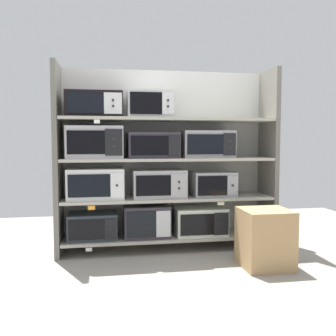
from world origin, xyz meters
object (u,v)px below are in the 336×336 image
at_px(microwave_4, 159,183).
at_px(microwave_6, 95,142).
at_px(microwave_8, 207,144).
at_px(shipping_carton, 265,238).
at_px(microwave_0, 93,226).
at_px(microwave_7, 153,145).
at_px(microwave_9, 94,105).
at_px(microwave_10, 150,105).
at_px(microwave_1, 146,221).
at_px(microwave_3, 96,184).
at_px(microwave_5, 213,184).
at_px(microwave_2, 200,220).

xyz_separation_m(microwave_4, microwave_6, (-0.66, 0.00, 0.44)).
height_order(microwave_6, microwave_8, microwave_6).
bearing_deg(shipping_carton, microwave_0, 155.83).
relative_size(microwave_7, microwave_9, 0.93).
height_order(microwave_7, microwave_10, microwave_10).
relative_size(microwave_1, microwave_4, 0.86).
relative_size(microwave_3, microwave_9, 1.01).
xyz_separation_m(microwave_3, microwave_4, (0.66, 0.00, -0.01)).
bearing_deg(microwave_6, microwave_3, -1.26).
bearing_deg(microwave_3, microwave_0, -179.77).
bearing_deg(microwave_0, microwave_7, 0.01).
height_order(microwave_6, microwave_9, microwave_9).
bearing_deg(microwave_5, microwave_1, 180.00).
bearing_deg(microwave_9, microwave_3, 4.19).
height_order(microwave_4, microwave_7, microwave_7).
distance_m(microwave_1, shipping_carton, 1.25).
distance_m(microwave_4, shipping_carton, 1.23).
distance_m(microwave_8, shipping_carton, 1.18).
bearing_deg(microwave_9, microwave_0, 179.85).
relative_size(microwave_5, microwave_7, 0.87).
xyz_separation_m(microwave_0, microwave_3, (0.04, 0.00, 0.44)).
height_order(microwave_8, microwave_9, microwave_9).
distance_m(microwave_2, microwave_9, 1.67).
distance_m(microwave_2, microwave_6, 1.41).
bearing_deg(microwave_4, microwave_10, -179.75).
distance_m(microwave_2, microwave_5, 0.43).
bearing_deg(microwave_8, microwave_5, -0.22).
height_order(microwave_4, microwave_8, microwave_8).
height_order(microwave_4, microwave_10, microwave_10).
bearing_deg(microwave_1, microwave_0, 179.99).
distance_m(microwave_0, microwave_2, 1.15).
height_order(microwave_1, microwave_6, microwave_6).
distance_m(microwave_1, microwave_5, 0.83).
xyz_separation_m(microwave_1, microwave_6, (-0.53, 0.00, 0.84)).
bearing_deg(microwave_7, microwave_5, -0.02).
bearing_deg(microwave_1, microwave_3, 179.97).
bearing_deg(microwave_8, microwave_6, 180.00).
bearing_deg(shipping_carton, microwave_4, 141.43).
bearing_deg(microwave_0, microwave_4, 0.02).
relative_size(microwave_1, microwave_2, 0.87).
bearing_deg(microwave_5, microwave_8, 179.78).
height_order(microwave_3, microwave_8, microwave_8).
bearing_deg(microwave_3, microwave_9, -175.81).
bearing_deg(microwave_2, microwave_3, 179.99).
bearing_deg(microwave_5, microwave_9, 180.00).
height_order(microwave_5, microwave_9, microwave_9).
xyz_separation_m(microwave_2, microwave_3, (-1.11, 0.00, 0.43)).
relative_size(microwave_4, microwave_8, 1.00).
bearing_deg(shipping_carton, microwave_6, 155.36).
bearing_deg(microwave_0, microwave_2, 0.00).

